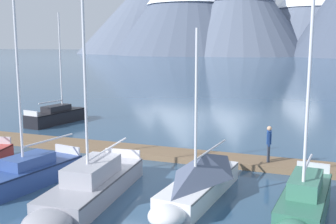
% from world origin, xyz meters
% --- Properties ---
extents(ground_plane, '(700.00, 700.00, 0.00)m').
position_xyz_m(ground_plane, '(0.00, 0.00, 0.00)').
color(ground_plane, '#2D4C6B').
extents(mountain_west_summit, '(88.11, 88.11, 46.67)m').
position_xyz_m(mountain_west_summit, '(-78.23, 224.12, 23.81)').
color(mountain_west_summit, slate).
rests_on(mountain_west_summit, ground).
extents(mountain_shoulder_ridge, '(71.87, 71.87, 48.38)m').
position_xyz_m(mountain_shoulder_ridge, '(-21.61, 197.10, 25.45)').
color(mountain_shoulder_ridge, slate).
rests_on(mountain_shoulder_ridge, ground).
extents(mountain_east_summit, '(84.87, 84.87, 42.87)m').
position_xyz_m(mountain_east_summit, '(13.70, 220.40, 22.48)').
color(mountain_east_summit, slate).
rests_on(mountain_east_summit, ground).
extents(dock, '(25.27, 3.49, 0.30)m').
position_xyz_m(dock, '(0.00, 4.00, 0.14)').
color(dock, brown).
rests_on(dock, ground).
extents(sailboat_nearest_berth, '(2.50, 5.75, 7.96)m').
position_xyz_m(sailboat_nearest_berth, '(-9.78, 10.56, 0.58)').
color(sailboat_nearest_berth, black).
rests_on(sailboat_nearest_berth, ground).
extents(sailboat_mid_dock_port, '(2.62, 5.55, 8.17)m').
position_xyz_m(sailboat_mid_dock_port, '(-3.66, -2.04, 0.54)').
color(sailboat_mid_dock_port, navy).
rests_on(sailboat_mid_dock_port, ground).
extents(sailboat_mid_dock_starboard, '(1.99, 7.42, 7.43)m').
position_xyz_m(sailboat_mid_dock_starboard, '(-0.37, -2.74, 0.55)').
color(sailboat_mid_dock_starboard, '#93939E').
rests_on(sailboat_mid_dock_starboard, ground).
extents(sailboat_far_berth, '(2.33, 6.53, 6.32)m').
position_xyz_m(sailboat_far_berth, '(3.44, -1.11, 0.77)').
color(sailboat_far_berth, silver).
rests_on(sailboat_far_berth, ground).
extents(sailboat_outer_slip, '(1.96, 5.55, 7.52)m').
position_xyz_m(sailboat_outer_slip, '(7.16, -2.49, 0.65)').
color(sailboat_outer_slip, '#336B56').
rests_on(sailboat_outer_slip, ground).
extents(person_on_dock, '(0.24, 0.59, 1.69)m').
position_xyz_m(person_on_dock, '(5.68, 3.60, 1.26)').
color(person_on_dock, '#384256').
rests_on(person_on_dock, dock).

